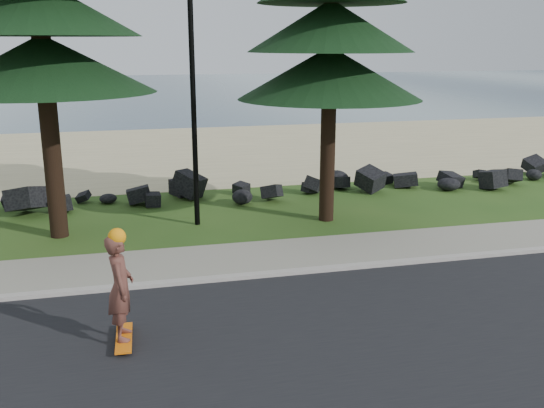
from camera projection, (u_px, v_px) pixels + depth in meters
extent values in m
plane|color=#274B17|center=(215.00, 266.00, 13.26)|extent=(160.00, 160.00, 0.00)
cube|color=black|center=(259.00, 370.00, 9.03)|extent=(160.00, 7.00, 0.02)
cube|color=#AFA79E|center=(221.00, 279.00, 12.40)|extent=(160.00, 0.20, 0.10)
cube|color=gray|center=(213.00, 261.00, 13.44)|extent=(160.00, 2.00, 0.08)
cube|color=tan|center=(167.00, 152.00, 26.87)|extent=(160.00, 15.00, 0.01)
cube|color=#314C5D|center=(141.00, 90.00, 61.13)|extent=(160.00, 58.00, 0.01)
cylinder|color=black|center=(192.00, 72.00, 15.22)|extent=(0.14, 0.14, 8.00)
cube|color=orange|center=(124.00, 338.00, 9.82)|extent=(0.29, 1.05, 0.03)
imported|color=brown|center=(120.00, 287.00, 9.59)|extent=(0.43, 0.65, 1.74)
sphere|color=orange|center=(117.00, 237.00, 9.37)|extent=(0.28, 0.28, 0.28)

